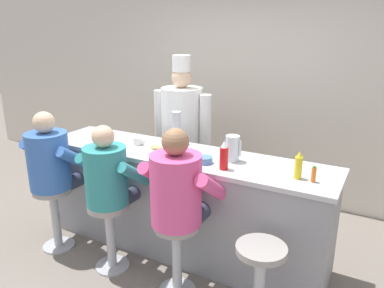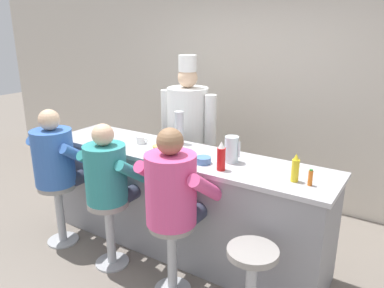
% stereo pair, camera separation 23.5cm
% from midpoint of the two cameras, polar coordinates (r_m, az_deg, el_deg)
% --- Properties ---
extents(ground_plane, '(20.00, 20.00, 0.00)m').
position_cam_midpoint_polar(ground_plane, '(3.78, -2.68, -17.75)').
color(ground_plane, slate).
extents(wall_back, '(10.00, 0.06, 2.70)m').
position_cam_midpoint_polar(wall_back, '(4.92, 10.86, 7.52)').
color(wall_back, beige).
rests_on(wall_back, ground_plane).
extents(diner_counter, '(2.93, 0.68, 1.03)m').
position_cam_midpoint_polar(diner_counter, '(3.75, 0.24, -8.79)').
color(diner_counter, gray).
rests_on(diner_counter, ground_plane).
extents(ketchup_bottle_red, '(0.07, 0.07, 0.25)m').
position_cam_midpoint_polar(ketchup_bottle_red, '(3.11, 6.64, -1.98)').
color(ketchup_bottle_red, red).
rests_on(ketchup_bottle_red, diner_counter).
extents(mustard_bottle_yellow, '(0.06, 0.06, 0.23)m').
position_cam_midpoint_polar(mustard_bottle_yellow, '(3.01, 17.64, -3.62)').
color(mustard_bottle_yellow, yellow).
rests_on(mustard_bottle_yellow, diner_counter).
extents(hot_sauce_bottle_orange, '(0.04, 0.04, 0.13)m').
position_cam_midpoint_polar(hot_sauce_bottle_orange, '(2.99, 19.77, -4.89)').
color(hot_sauce_bottle_orange, orange).
rests_on(hot_sauce_bottle_orange, diner_counter).
extents(water_pitcher_clear, '(0.14, 0.12, 0.23)m').
position_cam_midpoint_polar(water_pitcher_clear, '(3.31, 8.09, -0.84)').
color(water_pitcher_clear, silver).
rests_on(water_pitcher_clear, diner_counter).
extents(breakfast_plate, '(0.28, 0.28, 0.05)m').
position_cam_midpoint_polar(breakfast_plate, '(3.64, -3.39, -0.65)').
color(breakfast_plate, white).
rests_on(breakfast_plate, diner_counter).
extents(cereal_bowl, '(0.14, 0.14, 0.06)m').
position_cam_midpoint_polar(cereal_bowl, '(3.28, 3.76, -2.50)').
color(cereal_bowl, '#4C7FB7').
rests_on(cereal_bowl, diner_counter).
extents(coffee_mug_white, '(0.14, 0.09, 0.08)m').
position_cam_midpoint_polar(coffee_mug_white, '(3.84, -6.02, 0.60)').
color(coffee_mug_white, white).
rests_on(coffee_mug_white, diner_counter).
extents(cup_stack_steel, '(0.10, 0.10, 0.33)m').
position_cam_midpoint_polar(cup_stack_steel, '(3.79, -0.18, 2.53)').
color(cup_stack_steel, '#B7BABF').
rests_on(cup_stack_steel, diner_counter).
extents(diner_seated_blue, '(0.60, 0.59, 1.43)m').
position_cam_midpoint_polar(diner_seated_blue, '(3.93, -18.31, -2.61)').
color(diner_seated_blue, '#B2B5BA').
rests_on(diner_seated_blue, ground_plane).
extents(diner_seated_teal, '(0.57, 0.56, 1.39)m').
position_cam_midpoint_polar(diner_seated_teal, '(3.43, -10.67, -5.29)').
color(diner_seated_teal, '#B2B5BA').
rests_on(diner_seated_teal, ground_plane).
extents(diner_seated_pink, '(0.62, 0.61, 1.45)m').
position_cam_midpoint_polar(diner_seated_pink, '(3.01, -0.58, -7.64)').
color(diner_seated_pink, '#B2B5BA').
rests_on(diner_seated_pink, ground_plane).
extents(empty_stool_round, '(0.37, 0.37, 0.66)m').
position_cam_midpoint_polar(empty_stool_round, '(2.94, 11.45, -19.05)').
color(empty_stool_round, '#B2B5BA').
rests_on(empty_stool_round, ground_plane).
extents(cook_in_whites_near, '(0.73, 0.47, 1.88)m').
position_cam_midpoint_polar(cook_in_whites_near, '(4.34, 0.90, 2.21)').
color(cook_in_whites_near, '#232328').
rests_on(cook_in_whites_near, ground_plane).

